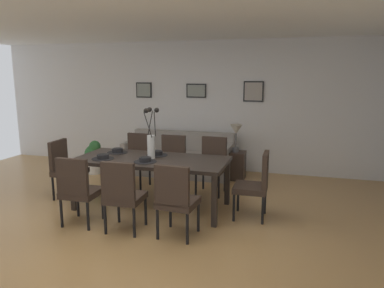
% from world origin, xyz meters
% --- Properties ---
extents(ground_plane, '(9.00, 9.00, 0.00)m').
position_xyz_m(ground_plane, '(0.00, 0.00, 0.00)').
color(ground_plane, tan).
extents(back_wall_panel, '(9.00, 0.10, 2.60)m').
position_xyz_m(back_wall_panel, '(0.00, 3.25, 1.30)').
color(back_wall_panel, silver).
rests_on(back_wall_panel, ground).
extents(ceiling_panel, '(9.00, 7.20, 0.08)m').
position_xyz_m(ceiling_panel, '(0.00, 0.40, 2.64)').
color(ceiling_panel, white).
extents(dining_table, '(2.20, 0.98, 0.74)m').
position_xyz_m(dining_table, '(-0.01, 0.79, 0.67)').
color(dining_table, black).
rests_on(dining_table, ground).
extents(dining_chair_near_left, '(0.45, 0.45, 0.92)m').
position_xyz_m(dining_chair_near_left, '(-0.65, -0.10, 0.51)').
color(dining_chair_near_left, '#33261E').
rests_on(dining_chair_near_left, ground).
extents(dining_chair_near_right, '(0.45, 0.45, 0.92)m').
position_xyz_m(dining_chair_near_right, '(-0.66, 1.69, 0.51)').
color(dining_chair_near_right, '#33261E').
rests_on(dining_chair_near_right, ground).
extents(dining_chair_far_left, '(0.46, 0.46, 0.92)m').
position_xyz_m(dining_chair_far_left, '(-0.01, -0.12, 0.51)').
color(dining_chair_far_left, '#33261E').
rests_on(dining_chair_far_left, ground).
extents(dining_chair_far_right, '(0.44, 0.44, 0.92)m').
position_xyz_m(dining_chair_far_right, '(-0.02, 1.68, 0.51)').
color(dining_chair_far_right, '#33261E').
rests_on(dining_chair_far_right, ground).
extents(dining_chair_mid_left, '(0.47, 0.47, 0.92)m').
position_xyz_m(dining_chair_mid_left, '(0.67, -0.09, 0.51)').
color(dining_chair_mid_left, '#33261E').
rests_on(dining_chair_mid_left, ground).
extents(dining_chair_mid_right, '(0.47, 0.47, 0.92)m').
position_xyz_m(dining_chair_mid_right, '(0.68, 1.71, 0.51)').
color(dining_chair_mid_right, '#33261E').
rests_on(dining_chair_mid_right, ground).
extents(dining_chair_head_west, '(0.46, 0.46, 0.92)m').
position_xyz_m(dining_chair_head_west, '(-1.49, 0.81, 0.51)').
color(dining_chair_head_west, '#33261E').
rests_on(dining_chair_head_west, ground).
extents(dining_chair_head_east, '(0.45, 0.45, 0.92)m').
position_xyz_m(dining_chair_head_east, '(1.51, 0.80, 0.51)').
color(dining_chair_head_east, '#33261E').
rests_on(dining_chair_head_east, ground).
extents(centerpiece_vase, '(0.21, 0.23, 0.73)m').
position_xyz_m(centerpiece_vase, '(-0.01, 0.79, 1.02)').
color(centerpiece_vase, silver).
rests_on(centerpiece_vase, dining_table).
extents(placemat_near_left, '(0.32, 0.32, 0.01)m').
position_xyz_m(placemat_near_left, '(-0.67, 0.57, 0.74)').
color(placemat_near_left, black).
rests_on(placemat_near_left, dining_table).
extents(bowl_near_left, '(0.17, 0.17, 0.07)m').
position_xyz_m(bowl_near_left, '(-0.67, 0.57, 0.78)').
color(bowl_near_left, black).
rests_on(bowl_near_left, dining_table).
extents(placemat_near_right, '(0.32, 0.32, 0.01)m').
position_xyz_m(placemat_near_right, '(-0.67, 1.01, 0.74)').
color(placemat_near_right, black).
rests_on(placemat_near_right, dining_table).
extents(bowl_near_right, '(0.17, 0.17, 0.07)m').
position_xyz_m(bowl_near_right, '(-0.67, 1.01, 0.78)').
color(bowl_near_right, black).
rests_on(bowl_near_right, dining_table).
extents(placemat_far_left, '(0.32, 0.32, 0.01)m').
position_xyz_m(placemat_far_left, '(-0.01, 0.57, 0.74)').
color(placemat_far_left, black).
rests_on(placemat_far_left, dining_table).
extents(bowl_far_left, '(0.17, 0.17, 0.07)m').
position_xyz_m(bowl_far_left, '(-0.01, 0.57, 0.78)').
color(bowl_far_left, black).
rests_on(bowl_far_left, dining_table).
extents(placemat_far_right, '(0.32, 0.32, 0.01)m').
position_xyz_m(placemat_far_right, '(-0.01, 1.01, 0.74)').
color(placemat_far_right, black).
rests_on(placemat_far_right, dining_table).
extents(bowl_far_right, '(0.17, 0.17, 0.07)m').
position_xyz_m(bowl_far_right, '(-0.01, 1.01, 0.78)').
color(bowl_far_right, black).
rests_on(bowl_far_right, dining_table).
extents(sofa, '(2.10, 0.84, 0.80)m').
position_xyz_m(sofa, '(-0.22, 2.70, 0.28)').
color(sofa, gray).
rests_on(sofa, ground).
extents(side_table, '(0.36, 0.36, 0.52)m').
position_xyz_m(side_table, '(0.92, 2.60, 0.26)').
color(side_table, '#33261E').
rests_on(side_table, ground).
extents(table_lamp, '(0.22, 0.22, 0.51)m').
position_xyz_m(table_lamp, '(0.92, 2.60, 0.89)').
color(table_lamp, '#4C4C51').
rests_on(table_lamp, side_table).
extents(framed_picture_left, '(0.35, 0.03, 0.32)m').
position_xyz_m(framed_picture_left, '(-1.16, 3.18, 1.61)').
color(framed_picture_left, black).
extents(framed_picture_center, '(0.41, 0.03, 0.28)m').
position_xyz_m(framed_picture_center, '(-0.01, 3.18, 1.61)').
color(framed_picture_center, black).
extents(framed_picture_right, '(0.39, 0.03, 0.40)m').
position_xyz_m(framed_picture_right, '(1.15, 3.18, 1.61)').
color(framed_picture_right, black).
extents(potted_plant, '(0.36, 0.36, 0.67)m').
position_xyz_m(potted_plant, '(-1.81, 2.18, 0.37)').
color(potted_plant, silver).
rests_on(potted_plant, ground).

